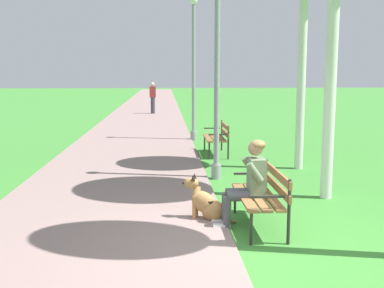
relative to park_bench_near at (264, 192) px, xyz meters
name	(u,v)px	position (x,y,z in m)	size (l,w,h in m)	color
ground_plane	(250,253)	(-0.36, -0.96, -0.51)	(120.00, 120.00, 0.00)	#3D8433
paved_path	(149,107)	(-2.33, 23.04, -0.49)	(3.66, 60.00, 0.04)	gray
park_bench_near	(264,192)	(0.00, 0.00, 0.00)	(0.55, 1.50, 0.85)	olive
park_bench_mid	(218,136)	(0.03, 5.99, 0.00)	(0.55, 1.50, 0.85)	olive
person_seated_on_near_bench	(249,180)	(-0.21, 0.04, 0.17)	(0.74, 0.49, 1.25)	#4C4C51
dog_shepherd	(207,204)	(-0.77, 0.32, -0.25)	(0.81, 0.42, 0.71)	#B27F47
lamp_post_near	(217,69)	(-0.33, 3.11, 1.73)	(0.24, 0.24, 4.34)	gray
lamp_post_mid	(194,67)	(-0.45, 8.70, 1.84)	(0.24, 0.24, 4.55)	gray
pedestrian_distant	(153,98)	(-1.98, 18.36, 0.33)	(0.32, 0.22, 1.65)	#383842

